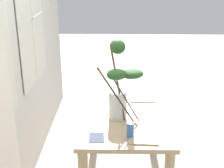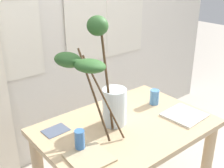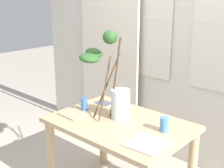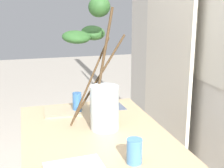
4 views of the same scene
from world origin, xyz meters
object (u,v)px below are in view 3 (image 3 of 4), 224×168
dining_table (120,137)px  vase_with_branches (111,83)px  drinking_glass_blue_left (84,104)px  plate_square_left (75,113)px  plate_square_right (146,144)px  drinking_glass_blue_right (164,124)px

dining_table → vase_with_branches: 0.47m
drinking_glass_blue_left → plate_square_left: (-0.01, -0.10, -0.06)m
vase_with_branches → plate_square_right: (0.55, -0.23, -0.29)m
drinking_glass_blue_right → plate_square_right: size_ratio=0.45×
drinking_glass_blue_left → plate_square_left: size_ratio=0.56×
drinking_glass_blue_left → plate_square_right: bearing=-10.1°
vase_with_branches → drinking_glass_blue_right: vase_with_branches is taller
drinking_glass_blue_right → plate_square_left: 0.82m
dining_table → drinking_glass_blue_left: bearing=-175.3°
drinking_glass_blue_left → plate_square_right: (0.80, -0.14, -0.06)m
dining_table → plate_square_right: 0.47m
dining_table → drinking_glass_blue_right: drinking_glass_blue_right is taller
plate_square_left → plate_square_right: 0.81m
dining_table → drinking_glass_blue_left: (-0.40, -0.03, 0.21)m
dining_table → drinking_glass_blue_left: 0.45m
dining_table → vase_with_branches: bearing=160.2°
vase_with_branches → drinking_glass_blue_left: (-0.25, -0.09, -0.23)m
plate_square_right → plate_square_left: bearing=177.3°
vase_with_branches → drinking_glass_blue_right: bearing=4.5°
drinking_glass_blue_left → vase_with_branches: bearing=19.3°
drinking_glass_blue_left → plate_square_left: drinking_glass_blue_left is taller
vase_with_branches → plate_square_right: bearing=-22.4°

